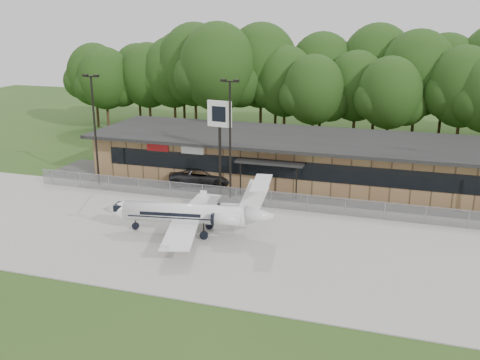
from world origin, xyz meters
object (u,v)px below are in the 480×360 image
(business_jet, at_px, (191,214))
(suv, at_px, (202,176))
(terminal, at_px, (305,158))
(pole_sign, at_px, (220,124))

(business_jet, xyz_separation_m, suv, (-3.68, 11.47, -0.68))
(terminal, distance_m, business_jet, 16.74)
(terminal, height_order, suv, terminal)
(business_jet, relative_size, suv, 2.08)
(terminal, bearing_deg, pole_sign, -130.16)
(suv, bearing_deg, pole_sign, -149.91)
(suv, height_order, pole_sign, pole_sign)
(business_jet, distance_m, suv, 12.06)
(pole_sign, bearing_deg, business_jet, -75.53)
(terminal, height_order, pole_sign, pole_sign)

